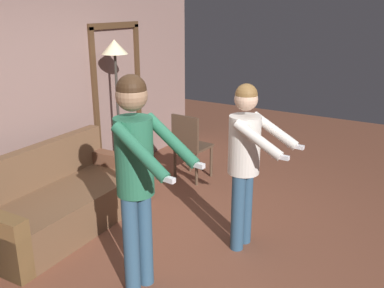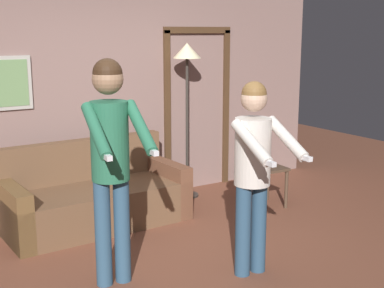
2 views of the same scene
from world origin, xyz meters
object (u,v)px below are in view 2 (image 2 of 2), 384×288
at_px(torchiere_lamp, 187,69).
at_px(dining_chair_distant, 259,164).
at_px(person_standing_right, 254,162).
at_px(couch, 95,199).
at_px(person_standing_left, 111,150).

xyz_separation_m(torchiere_lamp, dining_chair_distant, (0.47, -0.82, -1.05)).
relative_size(person_standing_right, dining_chair_distant, 1.76).
xyz_separation_m(couch, torchiere_lamp, (1.36, 0.32, 1.30)).
xyz_separation_m(person_standing_right, dining_chair_distant, (1.17, 1.34, -0.45)).
bearing_deg(person_standing_right, person_standing_left, 157.01).
relative_size(couch, person_standing_right, 1.18).
bearing_deg(person_standing_right, dining_chair_distant, 48.89).
bearing_deg(torchiere_lamp, person_standing_left, -135.90).
xyz_separation_m(torchiere_lamp, person_standing_left, (-1.75, -1.70, -0.46)).
relative_size(torchiere_lamp, person_standing_right, 1.15).
distance_m(torchiere_lamp, person_standing_left, 2.49).
height_order(person_standing_right, dining_chair_distant, person_standing_right).
bearing_deg(torchiere_lamp, couch, -166.89).
distance_m(couch, person_standing_right, 2.08).
height_order(person_standing_left, person_standing_right, person_standing_left).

